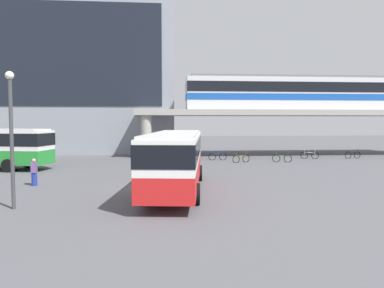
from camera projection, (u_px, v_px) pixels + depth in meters
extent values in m
plane|color=#515156|center=(157.00, 166.00, 30.54)|extent=(120.00, 120.00, 0.00)
cube|color=gray|center=(65.00, 72.00, 45.99)|extent=(27.67, 13.66, 20.46)
cube|color=black|center=(48.00, 53.00, 39.08)|extent=(24.91, 0.10, 11.46)
cube|color=#9E9B93|center=(284.00, 113.00, 40.12)|extent=(33.05, 6.95, 0.60)
cylinder|color=#9E9B93|center=(146.00, 137.00, 36.35)|extent=(1.10, 1.10, 4.43)
cylinder|color=#9E9B93|center=(148.00, 135.00, 41.66)|extent=(1.10, 1.10, 4.43)
cube|color=silver|center=(300.00, 94.00, 40.13)|extent=(25.61, 2.90, 3.60)
cube|color=#194CA5|center=(299.00, 98.00, 40.15)|extent=(25.67, 2.96, 0.70)
cube|color=black|center=(300.00, 88.00, 40.08)|extent=(25.67, 2.96, 1.10)
cube|color=slate|center=(300.00, 77.00, 40.01)|extent=(24.59, 2.61, 0.24)
cube|color=red|center=(176.00, 172.00, 19.40)|extent=(3.87, 11.23, 1.10)
cube|color=white|center=(176.00, 148.00, 19.32)|extent=(3.87, 11.23, 1.50)
cube|color=black|center=(176.00, 147.00, 19.31)|extent=(3.91, 11.27, 0.96)
cube|color=silver|center=(176.00, 134.00, 19.27)|extent=(3.67, 10.67, 0.12)
cylinder|color=black|center=(161.00, 173.00, 23.00)|extent=(0.40, 1.03, 1.00)
cylinder|color=black|center=(200.00, 173.00, 22.89)|extent=(0.40, 1.03, 1.00)
cylinder|color=black|center=(143.00, 193.00, 16.42)|extent=(0.40, 1.03, 1.00)
cylinder|color=black|center=(197.00, 194.00, 16.31)|extent=(0.40, 1.03, 1.00)
cylinder|color=black|center=(8.00, 166.00, 26.63)|extent=(1.04, 0.50, 1.00)
cylinder|color=black|center=(28.00, 162.00, 29.10)|extent=(1.04, 0.50, 1.00)
torus|color=black|center=(288.00, 159.00, 33.13)|extent=(0.72, 0.30, 0.74)
torus|color=black|center=(276.00, 158.00, 33.40)|extent=(0.72, 0.30, 0.74)
cylinder|color=#1E7F33|center=(282.00, 156.00, 33.24)|extent=(1.01, 0.40, 0.05)
cylinder|color=#1E7F33|center=(276.00, 155.00, 33.38)|extent=(0.04, 0.04, 0.55)
cylinder|color=#1E7F33|center=(288.00, 155.00, 33.10)|extent=(0.04, 0.04, 0.65)
torus|color=black|center=(357.00, 155.00, 36.62)|extent=(0.74, 0.15, 0.74)
torus|color=black|center=(348.00, 155.00, 36.41)|extent=(0.74, 0.15, 0.74)
cylinder|color=black|center=(353.00, 152.00, 36.50)|extent=(1.05, 0.18, 0.05)
cylinder|color=black|center=(348.00, 152.00, 36.39)|extent=(0.04, 0.04, 0.55)
cylinder|color=black|center=(357.00, 152.00, 36.60)|extent=(0.04, 0.04, 0.65)
torus|color=black|center=(315.00, 155.00, 36.17)|extent=(0.71, 0.33, 0.74)
torus|color=black|center=(304.00, 155.00, 36.47)|extent=(0.71, 0.33, 0.74)
cylinder|color=silver|center=(310.00, 153.00, 36.30)|extent=(0.99, 0.43, 0.05)
cylinder|color=silver|center=(304.00, 152.00, 36.45)|extent=(0.04, 0.04, 0.55)
cylinder|color=silver|center=(315.00, 152.00, 36.14)|extent=(0.04, 0.04, 0.65)
torus|color=black|center=(223.00, 157.00, 34.98)|extent=(0.74, 0.13, 0.74)
torus|color=black|center=(212.00, 157.00, 34.99)|extent=(0.74, 0.13, 0.74)
cylinder|color=#1E3FA5|center=(218.00, 154.00, 34.97)|extent=(1.05, 0.15, 0.05)
cylinder|color=#1E3FA5|center=(212.00, 154.00, 34.97)|extent=(0.04, 0.04, 0.55)
cylinder|color=#1E3FA5|center=(223.00, 153.00, 34.96)|extent=(0.04, 0.04, 0.65)
torus|color=black|center=(246.00, 159.00, 33.16)|extent=(0.72, 0.28, 0.74)
torus|color=black|center=(236.00, 159.00, 32.76)|extent=(0.72, 0.28, 0.74)
cylinder|color=#996626|center=(241.00, 156.00, 32.95)|extent=(1.02, 0.36, 0.05)
cylinder|color=#996626|center=(236.00, 156.00, 32.75)|extent=(0.04, 0.04, 0.55)
cylinder|color=#996626|center=(246.00, 155.00, 33.14)|extent=(0.04, 0.04, 0.65)
cylinder|color=navy|center=(34.00, 179.00, 21.13)|extent=(0.32, 0.32, 0.78)
cube|color=#724C8C|center=(34.00, 167.00, 21.09)|extent=(0.26, 0.40, 0.62)
sphere|color=tan|center=(34.00, 160.00, 21.06)|extent=(0.21, 0.21, 0.21)
cylinder|color=#3F3F44|center=(12.00, 145.00, 15.36)|extent=(0.16, 0.16, 5.63)
sphere|color=silver|center=(10.00, 75.00, 15.17)|extent=(0.36, 0.36, 0.36)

